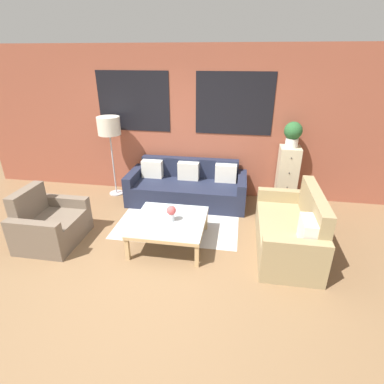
# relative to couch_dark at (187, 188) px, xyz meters

# --- Properties ---
(ground_plane) EXTENTS (16.00, 16.00, 0.00)m
(ground_plane) POSITION_rel_couch_dark_xyz_m (-0.16, -1.95, -0.28)
(ground_plane) COLOR brown
(wall_back_brick) EXTENTS (8.40, 0.09, 2.80)m
(wall_back_brick) POSITION_rel_couch_dark_xyz_m (-0.16, 0.49, 1.12)
(wall_back_brick) COLOR brown
(wall_back_brick) RESTS_ON ground_plane
(rug) EXTENTS (2.03, 1.43, 0.00)m
(rug) POSITION_rel_couch_dark_xyz_m (-0.00, -0.80, -0.28)
(rug) COLOR #BCB7B2
(rug) RESTS_ON ground_plane
(couch_dark) EXTENTS (2.22, 0.88, 0.78)m
(couch_dark) POSITION_rel_couch_dark_xyz_m (0.00, 0.00, 0.00)
(couch_dark) COLOR #1E2338
(couch_dark) RESTS_ON ground_plane
(settee_vintage) EXTENTS (0.80, 1.62, 0.92)m
(settee_vintage) POSITION_rel_couch_dark_xyz_m (1.75, -1.34, 0.03)
(settee_vintage) COLOR #99845B
(settee_vintage) RESTS_ON ground_plane
(armchair_corner) EXTENTS (0.80, 0.95, 0.84)m
(armchair_corner) POSITION_rel_couch_dark_xyz_m (-1.80, -1.69, -0.01)
(armchair_corner) COLOR #6B5B4C
(armchair_corner) RESTS_ON ground_plane
(coffee_table) EXTENTS (1.05, 1.05, 0.39)m
(coffee_table) POSITION_rel_couch_dark_xyz_m (-0.00, -1.45, 0.06)
(coffee_table) COLOR silver
(coffee_table) RESTS_ON ground_plane
(floor_lamp) EXTENTS (0.43, 0.43, 1.57)m
(floor_lamp) POSITION_rel_couch_dark_xyz_m (-1.50, 0.11, 1.07)
(floor_lamp) COLOR #B2B2B7
(floor_lamp) RESTS_ON ground_plane
(drawer_cabinet) EXTENTS (0.36, 0.41, 1.11)m
(drawer_cabinet) POSITION_rel_couch_dark_xyz_m (1.84, 0.21, 0.27)
(drawer_cabinet) COLOR #C6B793
(drawer_cabinet) RESTS_ON ground_plane
(potted_plant) EXTENTS (0.31, 0.31, 0.45)m
(potted_plant) POSITION_rel_couch_dark_xyz_m (1.84, 0.21, 1.08)
(potted_plant) COLOR silver
(potted_plant) RESTS_ON drawer_cabinet
(flower_vase) EXTENTS (0.14, 0.14, 0.24)m
(flower_vase) POSITION_rel_couch_dark_xyz_m (0.03, -1.45, 0.25)
(flower_vase) COLOR silver
(flower_vase) RESTS_ON coffee_table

